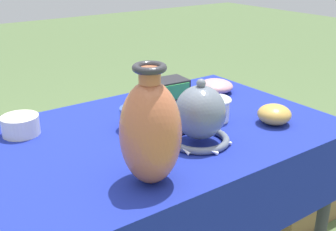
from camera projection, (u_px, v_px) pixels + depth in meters
The scene contains 10 objects.
display_table at pixel (146, 155), 1.36m from camera, with size 1.27×0.77×0.72m.
vase_tall_bulbous at pixel (151, 131), 1.03m from camera, with size 0.15×0.15×0.31m.
vase_dome_bell at pixel (200, 117), 1.26m from camera, with size 0.19×0.20×0.20m.
mosaic_tile_box at pixel (166, 89), 1.67m from camera, with size 0.18×0.12×0.07m.
bowl_shallow_ochre at pixel (274, 114), 1.42m from camera, with size 0.11×0.11×0.07m, color gold.
bowl_shallow_rose at pixel (215, 86), 1.73m from camera, with size 0.14×0.14×0.05m, color #D19399.
pot_squat_cobalt at pixel (136, 118), 1.38m from camera, with size 0.11×0.11×0.07m, color #3851A8.
cup_wide_porcelain at pixel (215, 108), 1.44m from camera, with size 0.11×0.11×0.08m.
pot_squat_ivory at pixel (21, 125), 1.34m from camera, with size 0.12×0.12×0.06m, color white.
wooden_crate at pixel (298, 193), 2.12m from camera, with size 0.43×0.30×0.25m.
Camera 1 is at (-0.65, -1.05, 1.28)m, focal length 45.00 mm.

